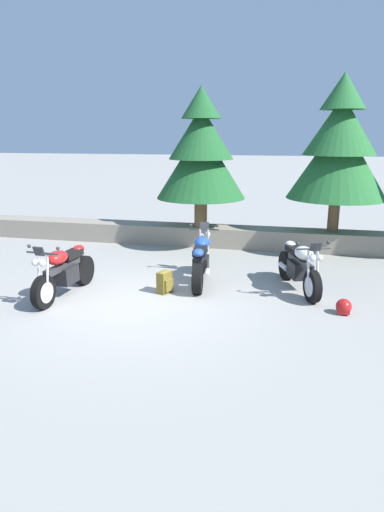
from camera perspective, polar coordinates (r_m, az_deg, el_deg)
name	(u,v)px	position (r m, az deg, el deg)	size (l,w,h in m)	color
ground_plane	(138,303)	(8.60, -6.91, -5.95)	(120.00, 120.00, 0.00)	gray
stone_wall	(192,235)	(12.95, 0.02, 2.71)	(36.00, 0.80, 0.55)	gray
motorcycle_red_near_left	(64,272)	(9.11, -16.05, -2.00)	(0.67, 2.07, 1.18)	black
motorcycle_blue_centre	(201,260)	(9.58, 1.20, -0.54)	(0.68, 2.07, 1.18)	black
motorcycle_white_far_right	(300,267)	(9.34, 13.54, -1.40)	(0.98, 1.99, 1.18)	black
rider_backpack	(165,281)	(9.01, -3.51, -3.23)	(0.32, 0.34, 0.47)	brown
rider_helmet	(344,307)	(8.43, 18.77, -6.15)	(0.28, 0.28, 0.28)	#B21919
pine_tree_far_left	(201,152)	(12.40, 1.16, 13.09)	(2.43, 2.43, 3.78)	brown
pine_tree_mid_left	(339,147)	(12.43, 18.26, 13.05)	(2.58, 2.58, 4.04)	brown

